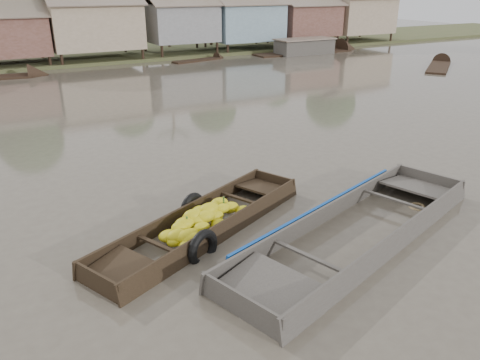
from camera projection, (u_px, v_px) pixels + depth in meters
ground at (277, 228)px, 11.42m from camera, size 120.00×120.00×0.00m
riverbank at (93, 18)px, 37.34m from camera, size 120.00×12.47×10.22m
banana_boat at (201, 225)px, 11.15m from camera, size 6.38×3.98×0.91m
viewer_boat at (356, 234)px, 10.98m from camera, size 8.32×4.42×0.65m
distant_boats at (250, 57)px, 36.82m from camera, size 47.21×15.42×1.38m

